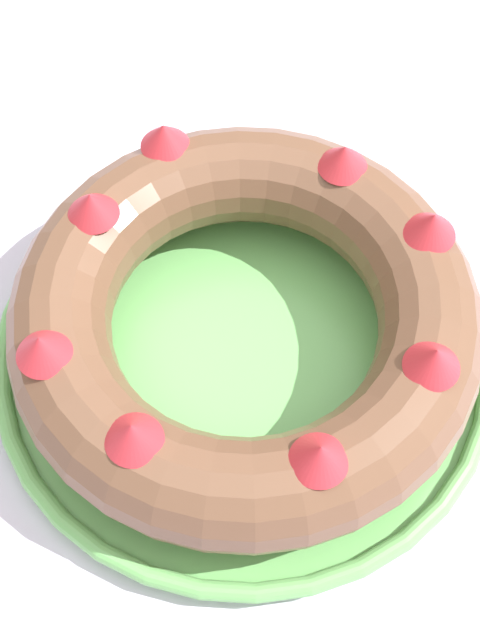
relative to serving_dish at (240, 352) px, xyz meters
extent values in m
plane|color=gray|center=(0.00, -0.03, -0.74)|extent=(8.00, 8.00, 0.00)
cube|color=silver|center=(0.00, -0.03, -0.02)|extent=(1.59, 1.24, 0.03)
cylinder|color=#6BB760|center=(0.00, 0.00, 0.00)|extent=(0.32, 0.32, 0.01)
torus|color=#6BB760|center=(0.00, 0.00, 0.00)|extent=(0.33, 0.33, 0.01)
torus|color=brown|center=(0.00, 0.00, 0.04)|extent=(0.30, 0.30, 0.07)
cone|color=red|center=(0.08, -0.09, 0.08)|extent=(0.05, 0.05, 0.02)
cone|color=red|center=(0.13, -0.01, 0.08)|extent=(0.03, 0.03, 0.02)
cone|color=red|center=(0.10, 0.06, 0.08)|extent=(0.04, 0.04, 0.02)
cone|color=red|center=(0.01, 0.13, 0.08)|extent=(0.05, 0.05, 0.02)
cone|color=red|center=(-0.06, 0.09, 0.08)|extent=(0.04, 0.04, 0.02)
cone|color=red|center=(-0.12, 0.01, 0.08)|extent=(0.04, 0.04, 0.02)
cone|color=red|center=(-0.09, -0.06, 0.08)|extent=(0.04, 0.04, 0.02)
cone|color=red|center=(-0.01, -0.11, 0.08)|extent=(0.04, 0.04, 0.02)
camera|label=1|loc=(-0.12, -0.26, 0.52)|focal=50.00mm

